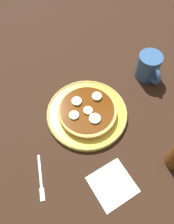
{
  "coord_description": "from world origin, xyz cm",
  "views": [
    {
      "loc": [
        33.85,
        -13.12,
        63.89
      ],
      "look_at": [
        0.0,
        0.0,
        1.72
      ],
      "focal_mm": 36.46,
      "sensor_mm": 36.0,
      "label": 1
    }
  ],
  "objects_px": {
    "banana_slice_3": "(74,115)",
    "fork": "(41,180)",
    "plate": "(87,113)",
    "coffee_mug": "(149,67)",
    "banana_slice_4": "(97,97)",
    "napkin": "(112,184)",
    "pancake_stack": "(87,112)",
    "banana_slice_2": "(95,119)",
    "banana_slice_1": "(77,101)",
    "banana_slice_0": "(89,110)"
  },
  "relations": [
    {
      "from": "banana_slice_0",
      "to": "banana_slice_1",
      "type": "height_order",
      "value": "same"
    },
    {
      "from": "banana_slice_1",
      "to": "fork",
      "type": "distance_m",
      "value": 0.26
    },
    {
      "from": "banana_slice_1",
      "to": "banana_slice_2",
      "type": "xyz_separation_m",
      "value": [
        0.08,
        0.03,
        -0.0
      ]
    },
    {
      "from": "pancake_stack",
      "to": "banana_slice_4",
      "type": "distance_m",
      "value": 0.06
    },
    {
      "from": "pancake_stack",
      "to": "banana_slice_1",
      "type": "distance_m",
      "value": 0.05
    },
    {
      "from": "banana_slice_1",
      "to": "napkin",
      "type": "xyz_separation_m",
      "value": [
        0.27,
        0.01,
        -0.04
      ]
    },
    {
      "from": "banana_slice_0",
      "to": "banana_slice_2",
      "type": "distance_m",
      "value": 0.03
    },
    {
      "from": "banana_slice_2",
      "to": "plate",
      "type": "bearing_deg",
      "value": -167.87
    },
    {
      "from": "pancake_stack",
      "to": "banana_slice_3",
      "type": "xyz_separation_m",
      "value": [
        0.0,
        -0.04,
        0.01
      ]
    },
    {
      "from": "fork",
      "to": "banana_slice_1",
      "type": "bearing_deg",
      "value": 136.75
    },
    {
      "from": "banana_slice_3",
      "to": "fork",
      "type": "bearing_deg",
      "value": -46.69
    },
    {
      "from": "coffee_mug",
      "to": "fork",
      "type": "distance_m",
      "value": 0.5
    },
    {
      "from": "banana_slice_4",
      "to": "coffee_mug",
      "type": "xyz_separation_m",
      "value": [
        -0.04,
        0.21,
        0.01
      ]
    },
    {
      "from": "banana_slice_3",
      "to": "banana_slice_2",
      "type": "bearing_deg",
      "value": 58.11
    },
    {
      "from": "banana_slice_2",
      "to": "pancake_stack",
      "type": "bearing_deg",
      "value": -163.62
    },
    {
      "from": "plate",
      "to": "banana_slice_2",
      "type": "xyz_separation_m",
      "value": [
        0.04,
        0.01,
        0.03
      ]
    },
    {
      "from": "banana_slice_3",
      "to": "banana_slice_4",
      "type": "xyz_separation_m",
      "value": [
        -0.04,
        0.09,
        0.0
      ]
    },
    {
      "from": "fork",
      "to": "pancake_stack",
      "type": "bearing_deg",
      "value": 126.67
    },
    {
      "from": "banana_slice_2",
      "to": "coffee_mug",
      "type": "xyz_separation_m",
      "value": [
        -0.12,
        0.25,
        0.01
      ]
    },
    {
      "from": "pancake_stack",
      "to": "plate",
      "type": "bearing_deg",
      "value": 159.43
    },
    {
      "from": "plate",
      "to": "pancake_stack",
      "type": "xyz_separation_m",
      "value": [
        0.0,
        -0.0,
        0.02
      ]
    },
    {
      "from": "banana_slice_2",
      "to": "banana_slice_3",
      "type": "distance_m",
      "value": 0.06
    },
    {
      "from": "banana_slice_2",
      "to": "coffee_mug",
      "type": "relative_size",
      "value": 0.31
    },
    {
      "from": "banana_slice_3",
      "to": "banana_slice_4",
      "type": "relative_size",
      "value": 0.98
    },
    {
      "from": "banana_slice_0",
      "to": "banana_slice_4",
      "type": "height_order",
      "value": "banana_slice_4"
    },
    {
      "from": "coffee_mug",
      "to": "banana_slice_0",
      "type": "bearing_deg",
      "value": -71.85
    },
    {
      "from": "banana_slice_1",
      "to": "plate",
      "type": "bearing_deg",
      "value": 30.28
    },
    {
      "from": "banana_slice_0",
      "to": "banana_slice_1",
      "type": "bearing_deg",
      "value": -152.03
    },
    {
      "from": "plate",
      "to": "fork",
      "type": "relative_size",
      "value": 1.99
    },
    {
      "from": "banana_slice_3",
      "to": "fork",
      "type": "xyz_separation_m",
      "value": [
        0.14,
        -0.15,
        -0.04
      ]
    },
    {
      "from": "plate",
      "to": "banana_slice_4",
      "type": "height_order",
      "value": "banana_slice_4"
    },
    {
      "from": "pancake_stack",
      "to": "fork",
      "type": "bearing_deg",
      "value": -53.33
    },
    {
      "from": "plate",
      "to": "fork",
      "type": "bearing_deg",
      "value": -52.67
    },
    {
      "from": "banana_slice_1",
      "to": "fork",
      "type": "height_order",
      "value": "banana_slice_1"
    },
    {
      "from": "plate",
      "to": "fork",
      "type": "height_order",
      "value": "plate"
    },
    {
      "from": "banana_slice_0",
      "to": "coffee_mug",
      "type": "height_order",
      "value": "coffee_mug"
    },
    {
      "from": "napkin",
      "to": "banana_slice_0",
      "type": "bearing_deg",
      "value": 175.63
    },
    {
      "from": "banana_slice_2",
      "to": "banana_slice_4",
      "type": "distance_m",
      "value": 0.08
    },
    {
      "from": "napkin",
      "to": "pancake_stack",
      "type": "bearing_deg",
      "value": 176.77
    },
    {
      "from": "plate",
      "to": "banana_slice_3",
      "type": "bearing_deg",
      "value": -80.14
    },
    {
      "from": "banana_slice_0",
      "to": "coffee_mug",
      "type": "xyz_separation_m",
      "value": [
        -0.08,
        0.25,
        0.01
      ]
    },
    {
      "from": "coffee_mug",
      "to": "napkin",
      "type": "height_order",
      "value": "coffee_mug"
    },
    {
      "from": "banana_slice_1",
      "to": "coffee_mug",
      "type": "distance_m",
      "value": 0.28
    },
    {
      "from": "pancake_stack",
      "to": "banana_slice_2",
      "type": "bearing_deg",
      "value": 16.38
    },
    {
      "from": "banana_slice_1",
      "to": "coffee_mug",
      "type": "bearing_deg",
      "value": 97.98
    },
    {
      "from": "plate",
      "to": "banana_slice_1",
      "type": "xyz_separation_m",
      "value": [
        -0.04,
        -0.02,
        0.03
      ]
    },
    {
      "from": "fork",
      "to": "napkin",
      "type": "bearing_deg",
      "value": 65.29
    },
    {
      "from": "pancake_stack",
      "to": "banana_slice_1",
      "type": "relative_size",
      "value": 5.83
    },
    {
      "from": "banana_slice_2",
      "to": "coffee_mug",
      "type": "bearing_deg",
      "value": 115.34
    },
    {
      "from": "banana_slice_1",
      "to": "banana_slice_3",
      "type": "height_order",
      "value": "banana_slice_1"
    }
  ]
}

